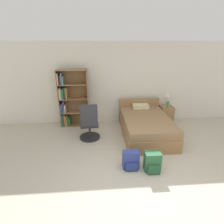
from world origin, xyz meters
name	(u,v)px	position (x,y,z in m)	size (l,w,h in m)	color
ground_plane	(148,191)	(0.00, 0.00, 0.00)	(14.00, 14.00, 0.00)	#BCB29E
wall_back	(125,84)	(0.00, 3.23, 1.30)	(9.00, 0.06, 2.60)	silver
bookshelf	(70,100)	(-1.78, 2.95, 0.87)	(0.91, 0.33, 1.81)	olive
bed	(145,125)	(0.47, 2.14, 0.30)	(1.31, 2.01, 0.83)	olive
office_chair	(89,124)	(-1.14, 1.96, 0.47)	(0.58, 0.62, 1.09)	#232326
nightstand	(166,114)	(1.40, 2.95, 0.28)	(0.41, 0.42, 0.56)	olive
table_lamp	(167,95)	(1.35, 2.93, 0.97)	(0.21, 0.21, 0.52)	tan
water_bottle	(168,105)	(1.38, 2.85, 0.66)	(0.08, 0.08, 0.21)	#3F8C4C
backpack_green	(152,162)	(0.23, 0.56, 0.20)	(0.33, 0.28, 0.43)	#2D603D
backpack_blue	(131,160)	(-0.21, 0.67, 0.19)	(0.35, 0.25, 0.40)	navy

